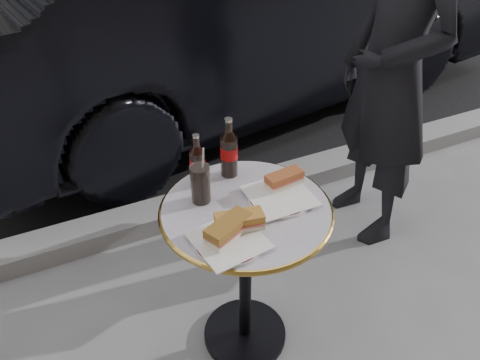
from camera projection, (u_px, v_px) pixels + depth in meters
name	position (u px, v px, depth m)	size (l,w,h in m)	color
ground	(245.00, 335.00, 2.08)	(80.00, 80.00, 0.00)	gray
asphalt_road	(67.00, 22.00, 5.74)	(40.00, 8.00, 0.00)	black
curb	(177.00, 211.00, 2.71)	(40.00, 0.20, 0.12)	gray
bistro_table	(245.00, 279.00, 1.87)	(0.62, 0.62, 0.73)	#BAB2C4
plate_left	(229.00, 242.00, 1.50)	(0.23, 0.23, 0.01)	silver
plate_right	(280.00, 197.00, 1.69)	(0.23, 0.23, 0.01)	white
sandwich_left_a	(228.00, 229.00, 1.50)	(0.16, 0.08, 0.06)	brown
sandwich_left_b	(239.00, 222.00, 1.53)	(0.16, 0.07, 0.06)	#B8772E
sandwich_right	(284.00, 180.00, 1.73)	(0.14, 0.07, 0.05)	#9D4C27
cola_bottle_left	(197.00, 160.00, 1.71)	(0.06, 0.06, 0.21)	black
cola_bottle_right	(229.00, 147.00, 1.75)	(0.07, 0.07, 0.24)	black
cola_glass	(200.00, 184.00, 1.64)	(0.07, 0.07, 0.15)	black
parked_car	(247.00, 11.00, 3.55)	(4.55, 1.58, 1.49)	black
pedestrian	(392.00, 75.00, 2.20)	(0.65, 0.43, 1.79)	black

